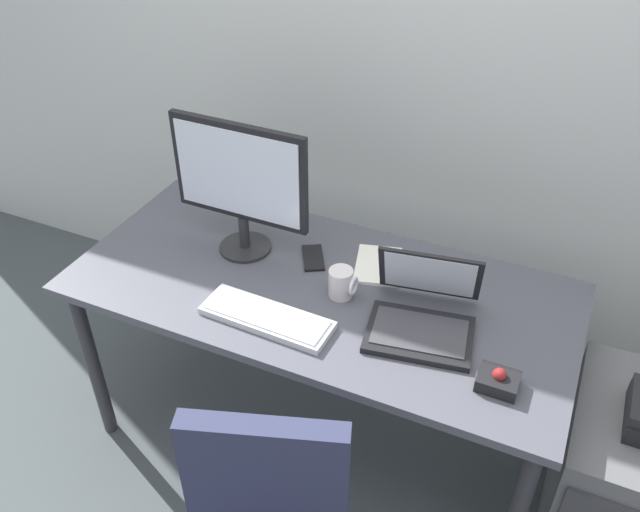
# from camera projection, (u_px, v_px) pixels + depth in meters

# --- Properties ---
(ground_plane) EXTENTS (8.00, 8.00, 0.00)m
(ground_plane) POSITION_uv_depth(u_px,v_px,m) (320.00, 432.00, 2.58)
(ground_plane) COLOR #42494B
(back_wall) EXTENTS (6.00, 0.10, 2.80)m
(back_wall) POSITION_uv_depth(u_px,v_px,m) (407.00, 14.00, 2.28)
(back_wall) COLOR #BBC0BC
(back_wall) RESTS_ON ground
(desk) EXTENTS (1.63, 0.76, 0.74)m
(desk) POSITION_uv_depth(u_px,v_px,m) (320.00, 303.00, 2.19)
(desk) COLOR #494A53
(desk) RESTS_ON ground
(file_cabinet) EXTENTS (0.42, 0.53, 0.62)m
(file_cabinet) POSITION_uv_depth(u_px,v_px,m) (626.00, 488.00, 2.03)
(file_cabinet) COLOR #59595B
(file_cabinet) RESTS_ON ground
(monitor_main) EXTENTS (0.48, 0.18, 0.47)m
(monitor_main) POSITION_uv_depth(u_px,v_px,m) (240.00, 180.00, 2.15)
(monitor_main) COLOR #262628
(monitor_main) RESTS_ON desk
(keyboard) EXTENTS (0.41, 0.15, 0.03)m
(keyboard) POSITION_uv_depth(u_px,v_px,m) (267.00, 317.00, 2.00)
(keyboard) COLOR silver
(keyboard) RESTS_ON desk
(laptop) EXTENTS (0.36, 0.36, 0.22)m
(laptop) POSITION_uv_depth(u_px,v_px,m) (423.00, 312.00, 1.97)
(laptop) COLOR black
(laptop) RESTS_ON desk
(trackball_mouse) EXTENTS (0.11, 0.09, 0.07)m
(trackball_mouse) POSITION_uv_depth(u_px,v_px,m) (498.00, 381.00, 1.79)
(trackball_mouse) COLOR black
(trackball_mouse) RESTS_ON desk
(coffee_mug) EXTENTS (0.09, 0.08, 0.10)m
(coffee_mug) POSITION_uv_depth(u_px,v_px,m) (342.00, 283.00, 2.08)
(coffee_mug) COLOR silver
(coffee_mug) RESTS_ON desk
(paper_notepad) EXTENTS (0.20, 0.24, 0.01)m
(paper_notepad) POSITION_uv_depth(u_px,v_px,m) (378.00, 265.00, 2.22)
(paper_notepad) COLOR white
(paper_notepad) RESTS_ON desk
(cell_phone) EXTENTS (0.13, 0.16, 0.01)m
(cell_phone) POSITION_uv_depth(u_px,v_px,m) (313.00, 258.00, 2.26)
(cell_phone) COLOR black
(cell_phone) RESTS_ON desk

